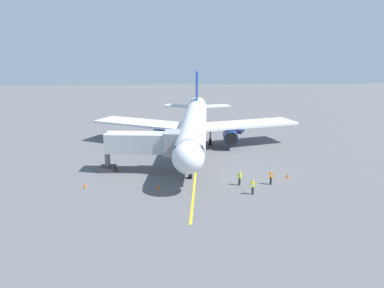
{
  "coord_description": "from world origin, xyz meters",
  "views": [
    {
      "loc": [
        2.09,
        56.66,
        15.7
      ],
      "look_at": [
        -0.8,
        7.85,
        3.0
      ],
      "focal_mm": 34.54,
      "sensor_mm": 36.0,
      "label": 1
    }
  ],
  "objects_px": {
    "ground_crew_marshaller": "(253,187)",
    "safety_cone_nose_right": "(159,188)",
    "ground_crew_loader": "(240,178)",
    "jet_bridge": "(150,144)",
    "safety_cone_wing_starboard": "(117,168)",
    "ground_crew_wing_walker": "(271,177)",
    "safety_cone_wing_port": "(85,185)",
    "airplane": "(194,125)",
    "safety_cone_nose_left": "(288,176)",
    "tug_near_nose": "(239,129)"
  },
  "relations": [
    {
      "from": "ground_crew_marshaller",
      "to": "safety_cone_nose_right",
      "type": "xyz_separation_m",
      "value": [
        10.43,
        -1.9,
        -0.61
      ]
    },
    {
      "from": "ground_crew_loader",
      "to": "jet_bridge",
      "type": "bearing_deg",
      "value": -27.89
    },
    {
      "from": "ground_crew_loader",
      "to": "safety_cone_wing_starboard",
      "type": "height_order",
      "value": "ground_crew_loader"
    },
    {
      "from": "ground_crew_loader",
      "to": "ground_crew_marshaller",
      "type": "bearing_deg",
      "value": 107.9
    },
    {
      "from": "ground_crew_wing_walker",
      "to": "ground_crew_loader",
      "type": "xyz_separation_m",
      "value": [
        3.75,
        0.02,
        0.0
      ]
    },
    {
      "from": "safety_cone_wing_port",
      "to": "safety_cone_wing_starboard",
      "type": "height_order",
      "value": "same"
    },
    {
      "from": "airplane",
      "to": "safety_cone_nose_right",
      "type": "bearing_deg",
      "value": 73.4
    },
    {
      "from": "ground_crew_marshaller",
      "to": "ground_crew_loader",
      "type": "distance_m",
      "value": 3.03
    },
    {
      "from": "safety_cone_nose_right",
      "to": "safety_cone_wing_starboard",
      "type": "height_order",
      "value": "same"
    },
    {
      "from": "jet_bridge",
      "to": "ground_crew_marshaller",
      "type": "distance_m",
      "value": 14.81
    },
    {
      "from": "safety_cone_nose_left",
      "to": "safety_cone_nose_right",
      "type": "bearing_deg",
      "value": 11.33
    },
    {
      "from": "jet_bridge",
      "to": "safety_cone_wing_port",
      "type": "bearing_deg",
      "value": 36.99
    },
    {
      "from": "ground_crew_marshaller",
      "to": "safety_cone_wing_port",
      "type": "distance_m",
      "value": 19.26
    },
    {
      "from": "tug_near_nose",
      "to": "safety_cone_nose_right",
      "type": "bearing_deg",
      "value": 63.38
    },
    {
      "from": "tug_near_nose",
      "to": "safety_cone_nose_right",
      "type": "xyz_separation_m",
      "value": [
        14.58,
        29.1,
        -0.43
      ]
    },
    {
      "from": "safety_cone_nose_left",
      "to": "safety_cone_wing_port",
      "type": "relative_size",
      "value": 1.0
    },
    {
      "from": "airplane",
      "to": "safety_cone_wing_port",
      "type": "height_order",
      "value": "airplane"
    },
    {
      "from": "ground_crew_loader",
      "to": "safety_cone_wing_port",
      "type": "distance_m",
      "value": 18.08
    },
    {
      "from": "safety_cone_nose_right",
      "to": "safety_cone_wing_port",
      "type": "distance_m",
      "value": 8.66
    },
    {
      "from": "ground_crew_marshaller",
      "to": "safety_cone_nose_left",
      "type": "distance_m",
      "value": 7.58
    },
    {
      "from": "safety_cone_wing_port",
      "to": "safety_cone_wing_starboard",
      "type": "relative_size",
      "value": 1.0
    },
    {
      "from": "ground_crew_wing_walker",
      "to": "safety_cone_wing_starboard",
      "type": "bearing_deg",
      "value": -19.23
    },
    {
      "from": "safety_cone_nose_right",
      "to": "jet_bridge",
      "type": "bearing_deg",
      "value": -79.08
    },
    {
      "from": "ground_crew_marshaller",
      "to": "safety_cone_nose_left",
      "type": "xyz_separation_m",
      "value": [
        -5.56,
        -5.1,
        -0.61
      ]
    },
    {
      "from": "safety_cone_nose_left",
      "to": "ground_crew_loader",
      "type": "bearing_deg",
      "value": 18.86
    },
    {
      "from": "tug_near_nose",
      "to": "jet_bridge",
      "type": "bearing_deg",
      "value": 54.68
    },
    {
      "from": "safety_cone_nose_left",
      "to": "safety_cone_wing_starboard",
      "type": "height_order",
      "value": "same"
    },
    {
      "from": "ground_crew_wing_walker",
      "to": "safety_cone_wing_port",
      "type": "height_order",
      "value": "ground_crew_wing_walker"
    },
    {
      "from": "airplane",
      "to": "safety_cone_wing_starboard",
      "type": "height_order",
      "value": "airplane"
    },
    {
      "from": "jet_bridge",
      "to": "ground_crew_loader",
      "type": "height_order",
      "value": "jet_bridge"
    },
    {
      "from": "airplane",
      "to": "jet_bridge",
      "type": "height_order",
      "value": "airplane"
    },
    {
      "from": "ground_crew_loader",
      "to": "safety_cone_nose_right",
      "type": "bearing_deg",
      "value": 5.92
    },
    {
      "from": "safety_cone_wing_starboard",
      "to": "ground_crew_loader",
      "type": "bearing_deg",
      "value": 156.43
    },
    {
      "from": "safety_cone_nose_right",
      "to": "ground_crew_loader",
      "type": "bearing_deg",
      "value": -174.08
    },
    {
      "from": "ground_crew_wing_walker",
      "to": "tug_near_nose",
      "type": "relative_size",
      "value": 0.63
    },
    {
      "from": "safety_cone_nose_left",
      "to": "ground_crew_wing_walker",
      "type": "bearing_deg",
      "value": 38.72
    },
    {
      "from": "ground_crew_marshaller",
      "to": "tug_near_nose",
      "type": "height_order",
      "value": "ground_crew_marshaller"
    },
    {
      "from": "jet_bridge",
      "to": "safety_cone_wing_starboard",
      "type": "distance_m",
      "value": 5.74
    },
    {
      "from": "jet_bridge",
      "to": "safety_cone_nose_left",
      "type": "relative_size",
      "value": 20.92
    },
    {
      "from": "tug_near_nose",
      "to": "safety_cone_wing_port",
      "type": "height_order",
      "value": "tug_near_nose"
    },
    {
      "from": "airplane",
      "to": "jet_bridge",
      "type": "relative_size",
      "value": 3.51
    },
    {
      "from": "ground_crew_loader",
      "to": "safety_cone_nose_right",
      "type": "xyz_separation_m",
      "value": [
        9.49,
        0.99,
        -0.61
      ]
    },
    {
      "from": "jet_bridge",
      "to": "ground_crew_marshaller",
      "type": "height_order",
      "value": "jet_bridge"
    },
    {
      "from": "safety_cone_nose_right",
      "to": "ground_crew_marshaller",
      "type": "bearing_deg",
      "value": 169.67
    },
    {
      "from": "airplane",
      "to": "tug_near_nose",
      "type": "height_order",
      "value": "airplane"
    },
    {
      "from": "jet_bridge",
      "to": "safety_cone_wing_starboard",
      "type": "relative_size",
      "value": 20.92
    },
    {
      "from": "ground_crew_marshaller",
      "to": "tug_near_nose",
      "type": "bearing_deg",
      "value": -97.64
    },
    {
      "from": "safety_cone_wing_starboard",
      "to": "tug_near_nose",
      "type": "bearing_deg",
      "value": -133.45
    },
    {
      "from": "safety_cone_nose_right",
      "to": "safety_cone_wing_port",
      "type": "bearing_deg",
      "value": -8.03
    },
    {
      "from": "ground_crew_marshaller",
      "to": "safety_cone_nose_right",
      "type": "relative_size",
      "value": 3.11
    }
  ]
}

